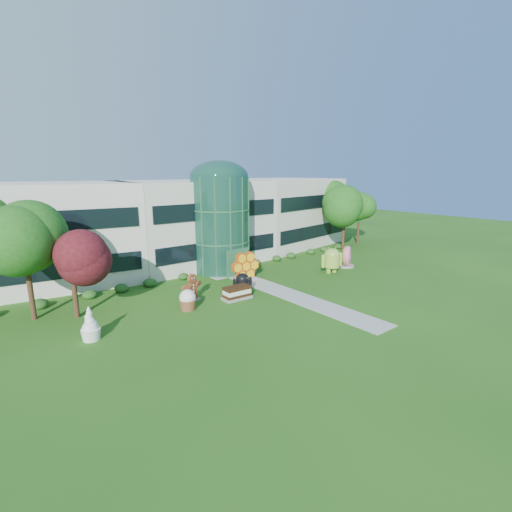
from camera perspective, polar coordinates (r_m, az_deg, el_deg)
ground at (r=31.14m, az=7.02°, el=-6.59°), size 140.00×140.00×0.00m
building at (r=44.16m, az=-9.84°, el=5.31°), size 46.00×15.00×9.30m
atrium at (r=39.04m, az=-5.53°, el=4.83°), size 6.00×6.00×9.80m
walkway at (r=32.48m, az=4.49°, el=-5.67°), size 2.40×20.00×0.04m
tree_red at (r=29.32m, az=-26.34°, el=-2.97°), size 4.00×4.00×6.00m
trees_backdrop at (r=39.97m, az=-6.30°, el=3.99°), size 52.00×8.00×8.40m
android_green at (r=39.22m, az=11.60°, el=-0.36°), size 3.02×2.34×3.04m
android_black at (r=32.17m, az=-2.10°, el=-3.93°), size 2.07×1.64×2.06m
donut at (r=42.03m, az=13.71°, el=-0.04°), size 2.53×2.12×2.38m
gingerbread at (r=30.70m, az=-9.80°, el=-4.74°), size 2.64×1.70×2.27m
ice_cream_sandwich at (r=30.85m, az=-2.95°, el=-5.64°), size 2.49×1.33×1.09m
honeycomb at (r=36.07m, az=-1.66°, el=-1.72°), size 3.21×1.32×2.47m
froyo at (r=25.63m, az=-24.18°, el=-9.44°), size 1.64×1.64×2.19m
cupcake at (r=28.83m, az=-10.48°, el=-6.63°), size 1.36×1.36×1.62m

